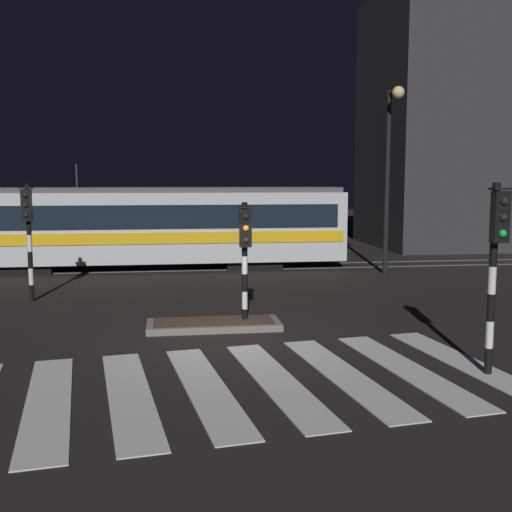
% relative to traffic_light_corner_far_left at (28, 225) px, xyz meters
% --- Properties ---
extents(ground_plane, '(120.00, 120.00, 0.00)m').
position_rel_traffic_light_corner_far_left_xyz_m(ground_plane, '(5.23, -5.13, -2.26)').
color(ground_plane, black).
extents(rail_near, '(80.00, 0.12, 0.03)m').
position_rel_traffic_light_corner_far_left_xyz_m(rail_near, '(5.23, 5.57, -2.24)').
color(rail_near, '#59595E').
rests_on(rail_near, ground).
extents(rail_far, '(80.00, 0.12, 0.03)m').
position_rel_traffic_light_corner_far_left_xyz_m(rail_far, '(5.23, 7.01, -2.24)').
color(rail_far, '#59595E').
rests_on(rail_far, ground).
extents(crosswalk_zebra, '(10.22, 6.07, 0.02)m').
position_rel_traffic_light_corner_far_left_xyz_m(crosswalk_zebra, '(5.23, -8.14, -2.25)').
color(crosswalk_zebra, silver).
rests_on(crosswalk_zebra, ground).
extents(traffic_island, '(3.18, 1.20, 0.18)m').
position_rel_traffic_light_corner_far_left_xyz_m(traffic_island, '(5.04, -3.96, -2.17)').
color(traffic_island, slate).
rests_on(traffic_island, ground).
extents(traffic_light_corner_far_left, '(0.36, 0.42, 3.42)m').
position_rel_traffic_light_corner_far_left_xyz_m(traffic_light_corner_far_left, '(0.00, 0.00, 0.00)').
color(traffic_light_corner_far_left, black).
rests_on(traffic_light_corner_far_left, ground).
extents(traffic_light_corner_near_right, '(0.36, 0.42, 3.49)m').
position_rel_traffic_light_corner_far_left_xyz_m(traffic_light_corner_near_right, '(9.76, -8.29, 0.04)').
color(traffic_light_corner_near_right, black).
rests_on(traffic_light_corner_near_right, ground).
extents(traffic_light_median_centre, '(0.36, 0.42, 3.01)m').
position_rel_traffic_light_corner_far_left_xyz_m(traffic_light_median_centre, '(5.80, -3.95, -0.28)').
color(traffic_light_median_centre, black).
rests_on(traffic_light_median_centre, ground).
extents(street_lamp_trackside_right, '(0.44, 1.21, 6.81)m').
position_rel_traffic_light_corner_far_left_xyz_m(street_lamp_trackside_right, '(12.08, 3.56, 2.09)').
color(street_lamp_trackside_right, black).
rests_on(street_lamp_trackside_right, ground).
extents(tram, '(16.23, 2.58, 4.15)m').
position_rel_traffic_light_corner_far_left_xyz_m(tram, '(2.91, 6.29, -0.51)').
color(tram, silver).
rests_on(tram, ground).
extents(building_backdrop, '(14.25, 8.00, 13.21)m').
position_rel_traffic_light_corner_far_left_xyz_m(building_backdrop, '(22.00, 13.22, 4.35)').
color(building_backdrop, '#2D2D33').
rests_on(building_backdrop, ground).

